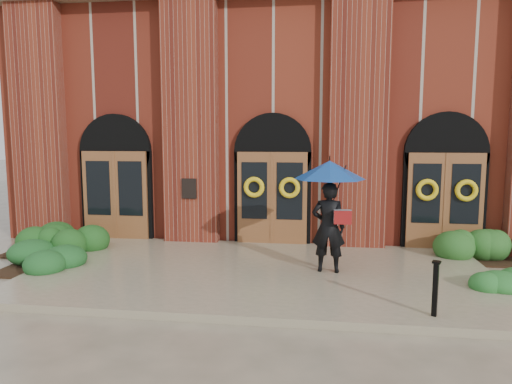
% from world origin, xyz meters
% --- Properties ---
extents(ground, '(90.00, 90.00, 0.00)m').
position_xyz_m(ground, '(0.00, 0.00, 0.00)').
color(ground, gray).
rests_on(ground, ground).
extents(landing, '(10.00, 5.30, 0.15)m').
position_xyz_m(landing, '(0.00, 0.15, 0.07)').
color(landing, tan).
rests_on(landing, ground).
extents(church_building, '(16.20, 12.53, 7.00)m').
position_xyz_m(church_building, '(0.00, 8.78, 3.50)').
color(church_building, maroon).
rests_on(church_building, ground).
extents(man_with_umbrella, '(1.63, 1.63, 2.41)m').
position_xyz_m(man_with_umbrella, '(1.48, 0.23, 1.84)').
color(man_with_umbrella, black).
rests_on(man_with_umbrella, landing).
extents(metal_post, '(0.16, 0.16, 0.92)m').
position_xyz_m(metal_post, '(3.16, -2.04, 0.63)').
color(metal_post, black).
rests_on(metal_post, landing).
extents(hedge_wall_left, '(2.85, 1.14, 0.73)m').
position_xyz_m(hedge_wall_left, '(-5.31, 1.36, 0.37)').
color(hedge_wall_left, '#1B4918').
rests_on(hedge_wall_left, ground).
extents(hedge_wall_right, '(2.86, 1.14, 0.73)m').
position_xyz_m(hedge_wall_right, '(5.20, 2.20, 0.37)').
color(hedge_wall_right, '#24541D').
rests_on(hedge_wall_right, ground).
extents(hedge_front_left, '(1.59, 1.36, 0.56)m').
position_xyz_m(hedge_front_left, '(-5.10, 0.00, 0.28)').
color(hedge_front_left, '#1A4C1E').
rests_on(hedge_front_left, ground).
extents(hedge_front_right, '(1.25, 1.07, 0.44)m').
position_xyz_m(hedge_front_right, '(5.10, -0.05, 0.22)').
color(hedge_front_right, '#236024').
rests_on(hedge_front_right, ground).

